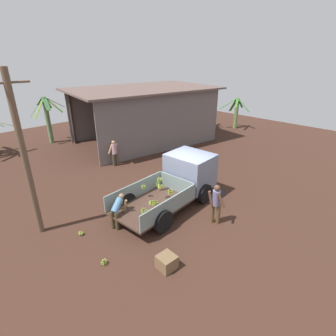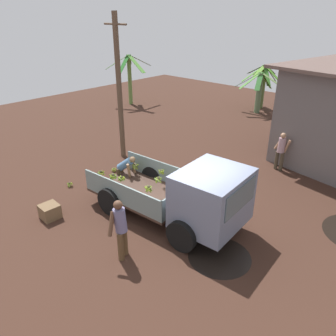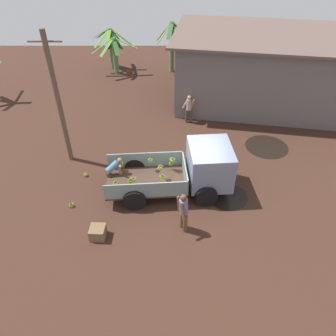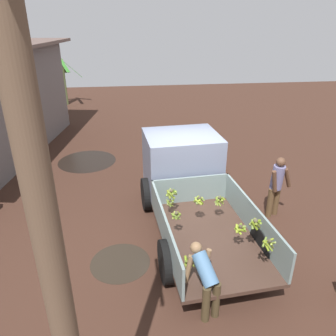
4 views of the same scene
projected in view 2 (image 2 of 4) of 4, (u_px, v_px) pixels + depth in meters
ground at (188, 225)px, 9.66m from camera, size 36.00×36.00×0.00m
mud_patch_0 at (183, 185)px, 11.87m from camera, size 1.27×1.27×0.01m
mud_patch_1 at (219, 257)px, 8.40m from camera, size 1.62×1.62×0.01m
cargo_truck at (197, 197)px, 9.05m from camera, size 5.03×2.51×1.96m
utility_pole at (119, 89)px, 13.02m from camera, size 1.26×0.21×5.72m
banana_palm_1 at (328, 92)px, 17.46m from camera, size 2.34×2.20×3.34m
banana_palm_2 at (263, 85)px, 20.70m from camera, size 2.75×2.17×2.71m
banana_palm_3 at (130, 77)px, 21.50m from camera, size 2.68×2.81×3.20m
banana_palm_5 at (259, 92)px, 19.82m from camera, size 3.09×2.16×2.44m
person_foreground_visitor at (120, 227)px, 8.03m from camera, size 0.48×0.69×1.66m
person_worker_loading at (125, 169)px, 11.44m from camera, size 0.72×0.63×1.23m
person_bystander_near_shed at (281, 149)px, 12.72m from camera, size 0.65×0.33×1.52m
banana_bunch_on_ground_0 at (114, 170)px, 12.84m from camera, size 0.19×0.20×0.16m
banana_bunch_on_ground_1 at (70, 184)px, 11.73m from camera, size 0.21×0.21×0.18m
wooden_crate_0 at (50, 211)px, 9.91m from camera, size 0.55×0.55×0.44m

